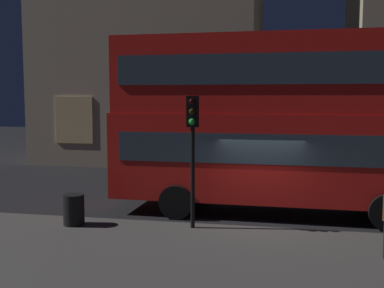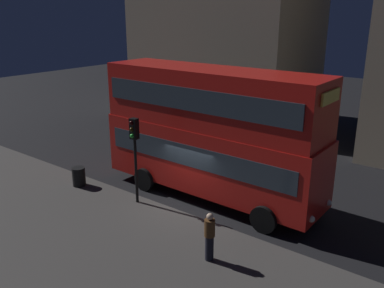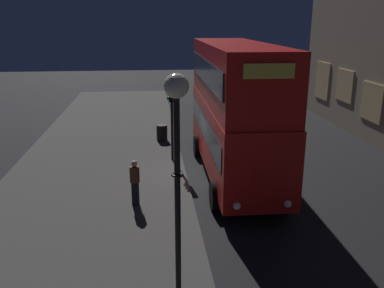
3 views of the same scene
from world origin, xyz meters
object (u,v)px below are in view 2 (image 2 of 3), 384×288
object	(u,v)px
double_decker_bus	(211,129)
litter_bin	(79,177)
traffic_light_near_kerb	(135,143)
pedestrian	(210,236)

from	to	relation	value
double_decker_bus	litter_bin	xyz separation A→B (m)	(-5.36, -2.91, -2.57)
traffic_light_near_kerb	litter_bin	world-z (taller)	traffic_light_near_kerb
pedestrian	traffic_light_near_kerb	bearing A→B (deg)	-72.76
double_decker_bus	litter_bin	world-z (taller)	double_decker_bus
traffic_light_near_kerb	pedestrian	bearing A→B (deg)	-21.78
traffic_light_near_kerb	litter_bin	distance (m)	4.05
litter_bin	traffic_light_near_kerb	bearing A→B (deg)	6.16
pedestrian	litter_bin	bearing A→B (deg)	-63.05
traffic_light_near_kerb	litter_bin	size ratio (longest dim) A/B	4.19
pedestrian	double_decker_bus	bearing A→B (deg)	-109.72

